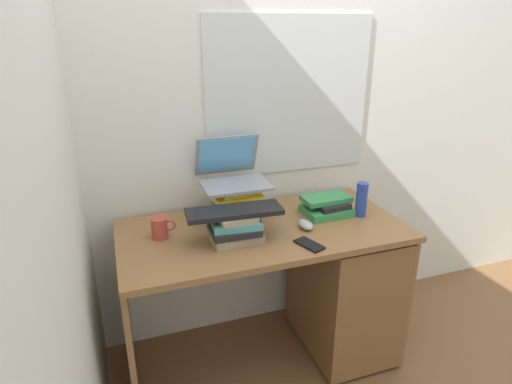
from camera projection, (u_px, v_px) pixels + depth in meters
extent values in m
plane|color=brown|center=(262.00, 357.00, 2.32)|extent=(6.00, 6.00, 0.00)
cube|color=silver|center=(238.00, 103.00, 2.18)|extent=(6.00, 0.05, 2.60)
cube|color=silver|center=(290.00, 97.00, 2.23)|extent=(0.90, 0.01, 0.80)
cube|color=silver|center=(58.00, 131.00, 1.60)|extent=(0.05, 6.00, 2.60)
cube|color=olive|center=(263.00, 231.00, 2.05)|extent=(1.34, 0.66, 0.03)
cube|color=olive|center=(128.00, 327.00, 1.99)|extent=(0.02, 0.61, 0.74)
cube|color=olive|center=(374.00, 276.00, 2.39)|extent=(0.02, 0.61, 0.74)
cube|color=brown|center=(343.00, 286.00, 2.30)|extent=(0.40, 0.56, 0.70)
cube|color=#8C338C|center=(236.00, 214.00, 2.14)|extent=(0.20, 0.15, 0.04)
cube|color=teal|center=(238.00, 208.00, 2.12)|extent=(0.19, 0.15, 0.04)
cube|color=#2672B2|center=(235.00, 202.00, 2.11)|extent=(0.23, 0.17, 0.03)
cube|color=yellow|center=(236.00, 196.00, 2.09)|extent=(0.24, 0.19, 0.03)
cube|color=yellow|center=(237.00, 189.00, 2.10)|extent=(0.20, 0.19, 0.03)
cube|color=gray|center=(235.00, 235.00, 1.93)|extent=(0.22, 0.19, 0.04)
cube|color=black|center=(234.00, 229.00, 1.91)|extent=(0.22, 0.18, 0.03)
cube|color=teal|center=(236.00, 222.00, 1.90)|extent=(0.23, 0.18, 0.03)
cube|color=gray|center=(235.00, 216.00, 1.90)|extent=(0.17, 0.17, 0.03)
cube|color=#338C4C|center=(327.00, 211.00, 2.19)|extent=(0.24, 0.18, 0.04)
cube|color=black|center=(329.00, 204.00, 2.19)|extent=(0.18, 0.18, 0.03)
cube|color=#338C4C|center=(326.00, 199.00, 2.18)|extent=(0.24, 0.14, 0.02)
cube|color=gray|center=(236.00, 185.00, 2.08)|extent=(0.32, 0.23, 0.01)
cube|color=gray|center=(227.00, 155.00, 2.18)|extent=(0.32, 0.09, 0.21)
cube|color=#59A5E5|center=(227.00, 155.00, 2.17)|extent=(0.29, 0.08, 0.18)
cube|color=black|center=(234.00, 211.00, 1.88)|extent=(0.43, 0.17, 0.02)
ellipsoid|color=#A5A8AD|center=(306.00, 225.00, 2.04)|extent=(0.06, 0.10, 0.04)
cylinder|color=#B23F33|center=(159.00, 228.00, 1.93)|extent=(0.07, 0.07, 0.10)
torus|color=#B23F33|center=(170.00, 225.00, 1.95)|extent=(0.05, 0.01, 0.05)
cylinder|color=#263FA5|center=(361.00, 199.00, 2.15)|extent=(0.06, 0.06, 0.18)
cube|color=black|center=(309.00, 244.00, 1.88)|extent=(0.11, 0.15, 0.01)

